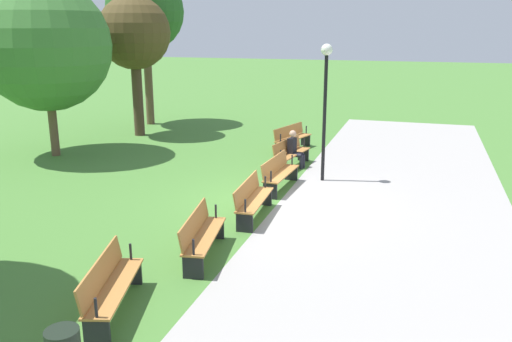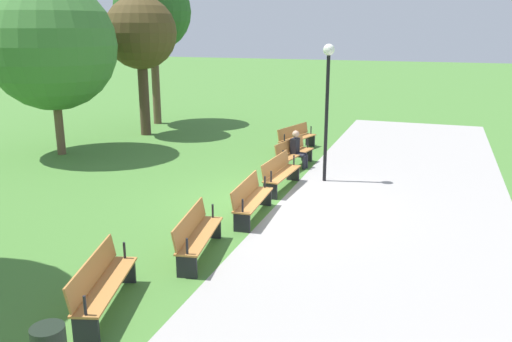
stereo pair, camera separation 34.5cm
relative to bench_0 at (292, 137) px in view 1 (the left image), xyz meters
The scene contains 13 objects.
ground_plane 6.02m from the bench_0, ahead, with size 120.00×120.00×0.00m, color #477A33.
path_paving 7.14m from the bench_0, 33.64° to the left, with size 26.38×5.67×0.01m, color #A39E99.
bench_0 is the anchor object (origin of this frame).
bench_1 2.40m from the bench_0, 12.79° to the left, with size 2.04×0.80×0.89m.
bench_2 4.80m from the bench_0, ahead, with size 2.02×0.58×0.89m.
bench_3 7.18m from the bench_0, ahead, with size 2.02×0.58×0.89m.
bench_4 9.54m from the bench_0, ahead, with size 2.04×0.80×0.89m.
bench_5 11.87m from the bench_0, ahead, with size 2.05×1.01×0.89m.
person_seated 2.46m from the bench_0, 16.00° to the left, with size 0.39×0.56×1.20m.
tree_0 8.97m from the bench_0, 66.92° to the right, with size 4.35×4.35×5.92m.
tree_1 7.62m from the bench_0, 96.67° to the right, with size 2.88×2.88×5.57m.
tree_4 9.35m from the bench_0, 113.47° to the right, with size 3.43×3.43×6.72m.
lamp_post 4.57m from the bench_0, 26.97° to the left, with size 0.32×0.32×3.91m.
Camera 1 is at (12.32, 3.50, 4.35)m, focal length 36.88 mm.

